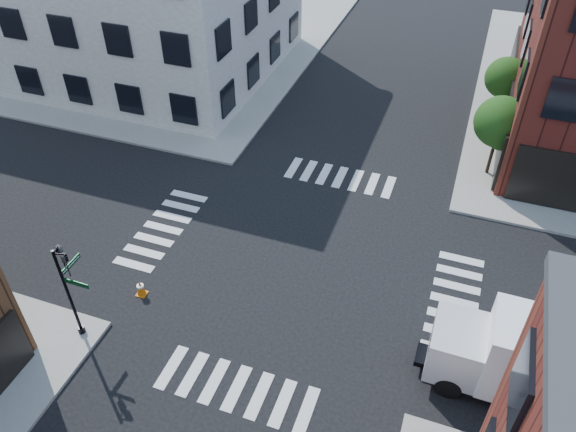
# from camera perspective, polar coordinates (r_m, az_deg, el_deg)

# --- Properties ---
(ground) EXTENTS (120.00, 120.00, 0.00)m
(ground) POSITION_cam_1_polar(r_m,az_deg,el_deg) (25.71, 1.07, -4.70)
(ground) COLOR black
(ground) RESTS_ON ground
(sidewalk_nw) EXTENTS (30.00, 30.00, 0.15)m
(sidewalk_nw) POSITION_cam_1_polar(r_m,az_deg,el_deg) (50.12, -14.78, 17.64)
(sidewalk_nw) COLOR gray
(sidewalk_nw) RESTS_ON ground
(tree_near) EXTENTS (2.69, 2.69, 4.49)m
(tree_near) POSITION_cam_1_polar(r_m,az_deg,el_deg) (31.21, 20.82, 8.66)
(tree_near) COLOR black
(tree_near) RESTS_ON ground
(tree_far) EXTENTS (2.43, 2.43, 4.07)m
(tree_far) POSITION_cam_1_polar(r_m,az_deg,el_deg) (36.70, 21.29, 12.75)
(tree_far) COLOR black
(tree_far) RESTS_ON ground
(signal_pole) EXTENTS (1.29, 1.24, 4.60)m
(signal_pole) POSITION_cam_1_polar(r_m,az_deg,el_deg) (22.38, -21.37, -6.38)
(signal_pole) COLOR black
(signal_pole) RESTS_ON ground
(box_truck) EXTENTS (7.80, 2.49, 3.51)m
(box_truck) POSITION_cam_1_polar(r_m,az_deg,el_deg) (21.75, 24.91, -13.62)
(box_truck) COLOR white
(box_truck) RESTS_ON ground
(traffic_cone) EXTENTS (0.43, 0.43, 0.79)m
(traffic_cone) POSITION_cam_1_polar(r_m,az_deg,el_deg) (24.88, -14.74, -7.10)
(traffic_cone) COLOR orange
(traffic_cone) RESTS_ON ground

